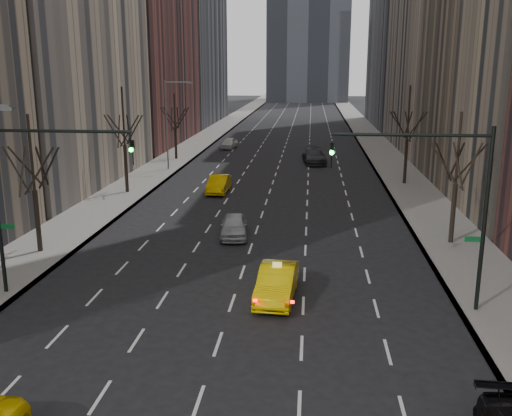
# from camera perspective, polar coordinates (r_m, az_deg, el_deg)

# --- Properties ---
(sidewalk_left) EXTENTS (4.50, 320.00, 0.15)m
(sidewalk_left) POSITION_cam_1_polar(r_m,az_deg,el_deg) (84.13, -5.31, 6.82)
(sidewalk_left) COLOR slate
(sidewalk_left) RESTS_ON ground
(sidewalk_right) EXTENTS (4.50, 320.00, 0.15)m
(sidewalk_right) POSITION_cam_1_polar(r_m,az_deg,el_deg) (83.13, 11.63, 6.51)
(sidewalk_right) COLOR slate
(sidewalk_right) RESTS_ON ground
(tree_lw_b) EXTENTS (3.36, 3.50, 7.82)m
(tree_lw_b) POSITION_cam_1_polar(r_m,az_deg,el_deg) (34.40, -21.26, 1.66)
(tree_lw_b) COLOR black
(tree_lw_b) RESTS_ON ground
(tree_lw_c) EXTENTS (3.36, 3.50, 8.74)m
(tree_lw_c) POSITION_cam_1_polar(r_m,az_deg,el_deg) (48.94, -12.98, 6.05)
(tree_lw_c) COLOR black
(tree_lw_c) RESTS_ON ground
(tree_lw_d) EXTENTS (3.36, 3.50, 7.36)m
(tree_lw_d) POSITION_cam_1_polar(r_m,az_deg,el_deg) (66.19, -8.07, 7.85)
(tree_lw_d) COLOR black
(tree_lw_d) RESTS_ON ground
(tree_rw_b) EXTENTS (3.36, 3.50, 7.82)m
(tree_rw_b) POSITION_cam_1_polar(r_m,az_deg,el_deg) (35.71, 19.32, 2.25)
(tree_rw_b) COLOR black
(tree_rw_b) RESTS_ON ground
(tree_rw_c) EXTENTS (3.36, 3.50, 8.74)m
(tree_rw_c) POSITION_cam_1_polar(r_m,az_deg,el_deg) (53.09, 14.86, 6.54)
(tree_rw_c) COLOR black
(tree_rw_c) RESTS_ON ground
(traffic_mast_left) EXTENTS (6.69, 0.39, 8.00)m
(traffic_mast_left) POSITION_cam_1_polar(r_m,az_deg,el_deg) (27.52, -21.69, 2.50)
(traffic_mast_left) COLOR black
(traffic_mast_left) RESTS_ON ground
(traffic_mast_right) EXTENTS (6.69, 0.39, 8.00)m
(traffic_mast_right) POSITION_cam_1_polar(r_m,az_deg,el_deg) (25.16, 18.47, 1.77)
(traffic_mast_right) COLOR black
(traffic_mast_right) RESTS_ON ground
(streetlight_far) EXTENTS (2.83, 0.22, 9.00)m
(streetlight_far) POSITION_cam_1_polar(r_m,az_deg,el_deg) (58.95, -8.62, 9.10)
(streetlight_far) COLOR slate
(streetlight_far) RESTS_ON ground
(taxi_sedan) EXTENTS (1.93, 4.78, 1.54)m
(taxi_sedan) POSITION_cam_1_polar(r_m,az_deg,el_deg) (26.59, 2.11, -7.48)
(taxi_sedan) COLOR yellow
(taxi_sedan) RESTS_ON ground
(silver_sedan_ahead) EXTENTS (2.11, 4.29, 1.41)m
(silver_sedan_ahead) POSITION_cam_1_polar(r_m,az_deg,el_deg) (36.02, -2.21, -1.79)
(silver_sedan_ahead) COLOR #A5A7AD
(silver_sedan_ahead) RESTS_ON ground
(far_taxi) EXTENTS (1.64, 4.48, 1.47)m
(far_taxi) POSITION_cam_1_polar(r_m,az_deg,el_deg) (48.69, -3.73, 2.40)
(far_taxi) COLOR #E4B004
(far_taxi) RESTS_ON ground
(far_suv_grey) EXTENTS (2.94, 5.87, 1.64)m
(far_suv_grey) POSITION_cam_1_polar(r_m,az_deg,el_deg) (63.68, 5.84, 5.18)
(far_suv_grey) COLOR #2A2A2E
(far_suv_grey) RESTS_ON ground
(far_car_white) EXTENTS (2.09, 4.24, 1.39)m
(far_car_white) POSITION_cam_1_polar(r_m,az_deg,el_deg) (75.13, -2.71, 6.49)
(far_car_white) COLOR white
(far_car_white) RESTS_ON ground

